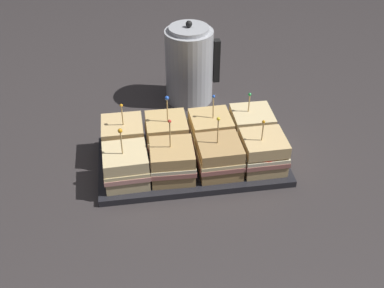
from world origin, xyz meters
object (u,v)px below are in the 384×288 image
object	(u,v)px
sandwich_front_far_left	(126,166)
sandwich_front_center_left	(172,161)
sandwich_back_center_right	(211,130)
sandwich_front_center_right	(219,157)
serving_platter	(192,161)
sandwich_back_center_left	(167,134)
kettle_steel	(189,65)
sandwich_back_far_left	(123,138)
sandwich_front_far_right	(263,152)
sandwich_back_far_right	(251,126)

from	to	relation	value
sandwich_front_far_left	sandwich_front_center_left	distance (m)	0.12
sandwich_back_center_right	sandwich_front_center_right	bearing A→B (deg)	-89.90
serving_platter	sandwich_back_center_left	distance (m)	0.10
serving_platter	sandwich_back_center_right	xyz separation A→B (m)	(0.06, 0.06, 0.05)
sandwich_back_center_left	kettle_steel	size ratio (longest dim) A/B	0.64
sandwich_front_center_left	sandwich_back_center_left	distance (m)	0.12
sandwich_front_far_left	sandwich_back_far_left	size ratio (longest dim) A/B	1.03
serving_platter	sandwich_back_center_left	xyz separation A→B (m)	(-0.06, 0.06, 0.06)
sandwich_front_far_right	sandwich_back_center_right	xyz separation A→B (m)	(-0.12, 0.12, -0.00)
sandwich_back_far_left	sandwich_back_center_right	xyz separation A→B (m)	(0.24, 0.00, -0.00)
sandwich_back_far_right	sandwich_front_center_right	bearing A→B (deg)	-134.00
sandwich_back_center_left	sandwich_back_center_right	distance (m)	0.12
serving_platter	sandwich_front_center_left	size ratio (longest dim) A/B	2.92
sandwich_back_center_left	sandwich_front_center_right	bearing A→B (deg)	-44.06
sandwich_front_far_left	sandwich_back_far_right	world-z (taller)	sandwich_front_far_left
serving_platter	sandwich_back_far_left	world-z (taller)	sandwich_back_far_left
sandwich_front_far_right	sandwich_back_far_right	xyz separation A→B (m)	(-0.00, 0.12, -0.00)
serving_platter	sandwich_back_center_right	size ratio (longest dim) A/B	3.14
serving_platter	sandwich_back_center_right	distance (m)	0.10
sandwich_front_far_right	sandwich_back_center_right	size ratio (longest dim) A/B	0.96
sandwich_front_far_left	sandwich_back_center_left	xyz separation A→B (m)	(0.12, 0.12, 0.00)
sandwich_front_center_left	sandwich_front_far_right	bearing A→B (deg)	-0.00
sandwich_back_far_left	sandwich_back_far_right	bearing A→B (deg)	0.05
sandwich_back_center_right	kettle_steel	world-z (taller)	kettle_steel
sandwich_back_center_left	sandwich_back_center_right	bearing A→B (deg)	0.99
sandwich_front_far_right	sandwich_back_far_left	xyz separation A→B (m)	(-0.36, 0.12, -0.00)
sandwich_front_far_left	sandwich_front_center_right	world-z (taller)	sandwich_front_center_right
sandwich_back_center_left	sandwich_back_far_right	size ratio (longest dim) A/B	1.13
serving_platter	sandwich_back_far_right	size ratio (longest dim) A/B	3.30
sandwich_back_center_right	sandwich_front_far_left	bearing A→B (deg)	-152.86
sandwich_front_center_left	sandwich_back_far_left	distance (m)	0.17
sandwich_front_far_left	serving_platter	bearing A→B (deg)	19.09
sandwich_back_center_right	sandwich_front_center_left	bearing A→B (deg)	-135.09
sandwich_front_center_right	sandwich_back_center_right	xyz separation A→B (m)	(-0.00, 0.12, -0.00)
sandwich_back_center_right	kettle_steel	bearing A→B (deg)	93.71
sandwich_front_far_left	kettle_steel	world-z (taller)	kettle_steel
sandwich_front_far_right	sandwich_back_center_left	xyz separation A→B (m)	(-0.24, 0.12, 0.00)
sandwich_front_far_left	sandwich_front_center_right	bearing A→B (deg)	0.36
sandwich_front_center_left	sandwich_back_far_left	xyz separation A→B (m)	(-0.12, 0.12, 0.00)
sandwich_back_center_left	sandwich_back_center_right	world-z (taller)	sandwich_back_center_left
sandwich_back_far_right	sandwich_front_far_left	bearing A→B (deg)	-161.07
sandwich_back_far_left	kettle_steel	world-z (taller)	kettle_steel
sandwich_front_center_left	sandwich_back_far_right	world-z (taller)	sandwich_front_center_left
serving_platter	sandwich_front_center_left	xyz separation A→B (m)	(-0.06, -0.06, 0.05)
kettle_steel	sandwich_back_center_left	bearing A→B (deg)	-110.24
sandwich_front_far_left	sandwich_back_center_right	distance (m)	0.27
sandwich_front_center_right	sandwich_back_center_left	bearing A→B (deg)	135.94
sandwich_front_far_right	sandwich_back_far_right	world-z (taller)	sandwich_front_far_right
sandwich_front_far_left	sandwich_back_far_right	bearing A→B (deg)	18.93
sandwich_front_far_left	sandwich_front_far_right	bearing A→B (deg)	0.19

